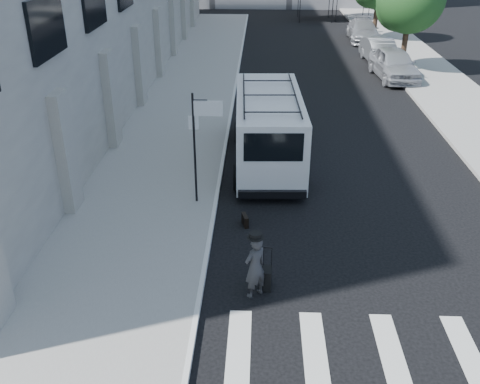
# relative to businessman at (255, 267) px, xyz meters

# --- Properties ---
(ground) EXTENTS (120.00, 120.00, 0.00)m
(ground) POSITION_rel_businessman_xyz_m (0.69, 1.29, -0.82)
(ground) COLOR black
(ground) RESTS_ON ground
(sidewalk_left) EXTENTS (4.50, 48.00, 0.15)m
(sidewalk_left) POSITION_rel_businessman_xyz_m (-3.56, 17.29, -0.74)
(sidewalk_left) COLOR gray
(sidewalk_left) RESTS_ON ground
(sidewalk_right) EXTENTS (4.00, 56.00, 0.15)m
(sidewalk_right) POSITION_rel_businessman_xyz_m (9.69, 21.29, -0.74)
(sidewalk_right) COLOR gray
(sidewalk_right) RESTS_ON ground
(sign_pole) EXTENTS (1.03, 0.07, 3.50)m
(sign_pole) POSITION_rel_businessman_xyz_m (-1.67, 4.49, 1.83)
(sign_pole) COLOR black
(sign_pole) RESTS_ON sidewalk_left
(tree_near) EXTENTS (3.80, 3.83, 6.03)m
(tree_near) POSITION_rel_businessman_xyz_m (8.19, 21.44, 3.16)
(tree_near) COLOR black
(tree_near) RESTS_ON ground
(businessman) EXTENTS (0.71, 0.69, 1.64)m
(businessman) POSITION_rel_businessman_xyz_m (0.00, 0.00, 0.00)
(businessman) COLOR #363538
(businessman) RESTS_ON ground
(briefcase) EXTENTS (0.23, 0.46, 0.34)m
(briefcase) POSITION_rel_businessman_xyz_m (-0.34, 3.29, -0.65)
(briefcase) COLOR black
(briefcase) RESTS_ON ground
(suitcase) EXTENTS (0.27, 0.40, 1.08)m
(suitcase) POSITION_rel_businessman_xyz_m (0.29, 0.30, -0.53)
(suitcase) COLOR black
(suitcase) RESTS_ON ground
(cargo_van) EXTENTS (2.67, 7.03, 2.59)m
(cargo_van) POSITION_rel_businessman_xyz_m (0.35, 7.99, 0.51)
(cargo_van) COLOR white
(cargo_van) RESTS_ON ground
(parked_car_a) EXTENTS (2.37, 5.09, 1.69)m
(parked_car_a) POSITION_rel_businessman_xyz_m (7.49, 19.86, 0.02)
(parked_car_a) COLOR #A6A7AE
(parked_car_a) RESTS_ON ground
(parked_car_b) EXTENTS (1.96, 4.63, 1.49)m
(parked_car_b) POSITION_rel_businessman_xyz_m (7.42, 23.49, -0.08)
(parked_car_b) COLOR slate
(parked_car_b) RESTS_ON ground
(parked_car_c) EXTENTS (2.23, 5.16, 1.48)m
(parked_car_c) POSITION_rel_businessman_xyz_m (7.49, 30.38, -0.08)
(parked_car_c) COLOR #9A9CA1
(parked_car_c) RESTS_ON ground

